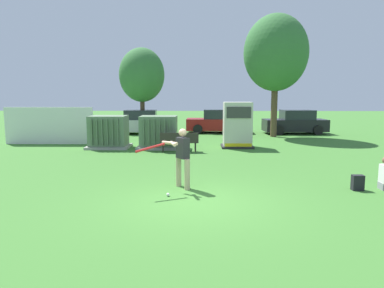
{
  "coord_description": "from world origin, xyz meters",
  "views": [
    {
      "loc": [
        0.1,
        -8.94,
        2.74
      ],
      "look_at": [
        -0.15,
        3.5,
        1.0
      ],
      "focal_mm": 33.98,
      "sensor_mm": 36.0,
      "label": 1
    }
  ],
  "objects_px": {
    "parked_car_right_of_center": "(217,122)",
    "parked_car_rightmost": "(295,123)",
    "parked_car_left_of_center": "(139,123)",
    "sports_ball": "(168,195)",
    "generator_enclosure": "(237,125)",
    "transformer_west": "(109,132)",
    "park_bench": "(179,141)",
    "parked_car_leftmost": "(56,122)",
    "transformer_mid_west": "(159,132)",
    "batter": "(181,155)",
    "backpack": "(357,183)"
  },
  "relations": [
    {
      "from": "transformer_west",
      "to": "park_bench",
      "type": "relative_size",
      "value": 1.15
    },
    {
      "from": "batter",
      "to": "parked_car_rightmost",
      "type": "distance_m",
      "value": 16.2
    },
    {
      "from": "generator_enclosure",
      "to": "parked_car_rightmost",
      "type": "bearing_deg",
      "value": 54.31
    },
    {
      "from": "parked_car_left_of_center",
      "to": "parked_car_right_of_center",
      "type": "relative_size",
      "value": 1.0
    },
    {
      "from": "transformer_mid_west",
      "to": "batter",
      "type": "relative_size",
      "value": 1.21
    },
    {
      "from": "backpack",
      "to": "parked_car_rightmost",
      "type": "xyz_separation_m",
      "value": [
        2.04,
        14.69,
        0.54
      ]
    },
    {
      "from": "generator_enclosure",
      "to": "parked_car_leftmost",
      "type": "height_order",
      "value": "generator_enclosure"
    },
    {
      "from": "transformer_mid_west",
      "to": "generator_enclosure",
      "type": "distance_m",
      "value": 4.0
    },
    {
      "from": "park_bench",
      "to": "sports_ball",
      "type": "height_order",
      "value": "park_bench"
    },
    {
      "from": "transformer_mid_west",
      "to": "parked_car_right_of_center",
      "type": "relative_size",
      "value": 0.49
    },
    {
      "from": "park_bench",
      "to": "parked_car_leftmost",
      "type": "relative_size",
      "value": 0.42
    },
    {
      "from": "transformer_west",
      "to": "generator_enclosure",
      "type": "height_order",
      "value": "generator_enclosure"
    },
    {
      "from": "sports_ball",
      "to": "backpack",
      "type": "distance_m",
      "value": 5.4
    },
    {
      "from": "transformer_west",
      "to": "sports_ball",
      "type": "height_order",
      "value": "transformer_west"
    },
    {
      "from": "parked_car_right_of_center",
      "to": "transformer_west",
      "type": "bearing_deg",
      "value": -128.95
    },
    {
      "from": "parked_car_leftmost",
      "to": "parked_car_rightmost",
      "type": "distance_m",
      "value": 16.55
    },
    {
      "from": "transformer_mid_west",
      "to": "parked_car_rightmost",
      "type": "relative_size",
      "value": 0.49
    },
    {
      "from": "backpack",
      "to": "parked_car_right_of_center",
      "type": "bearing_deg",
      "value": 102.07
    },
    {
      "from": "transformer_mid_west",
      "to": "parked_car_right_of_center",
      "type": "xyz_separation_m",
      "value": [
        3.3,
        7.29,
        -0.04
      ]
    },
    {
      "from": "batter",
      "to": "backpack",
      "type": "distance_m",
      "value": 5.1
    },
    {
      "from": "parked_car_left_of_center",
      "to": "transformer_west",
      "type": "bearing_deg",
      "value": -94.24
    },
    {
      "from": "batter",
      "to": "parked_car_rightmost",
      "type": "height_order",
      "value": "batter"
    },
    {
      "from": "generator_enclosure",
      "to": "backpack",
      "type": "bearing_deg",
      "value": -72.62
    },
    {
      "from": "park_bench",
      "to": "parked_car_right_of_center",
      "type": "height_order",
      "value": "parked_car_right_of_center"
    },
    {
      "from": "transformer_west",
      "to": "backpack",
      "type": "distance_m",
      "value": 12.11
    },
    {
      "from": "batter",
      "to": "parked_car_right_of_center",
      "type": "height_order",
      "value": "batter"
    },
    {
      "from": "batter",
      "to": "transformer_mid_west",
      "type": "bearing_deg",
      "value": 101.01
    },
    {
      "from": "park_bench",
      "to": "parked_car_right_of_center",
      "type": "bearing_deg",
      "value": 75.48
    },
    {
      "from": "batter",
      "to": "parked_car_left_of_center",
      "type": "relative_size",
      "value": 0.41
    },
    {
      "from": "park_bench",
      "to": "backpack",
      "type": "bearing_deg",
      "value": -50.75
    },
    {
      "from": "parked_car_right_of_center",
      "to": "parked_car_rightmost",
      "type": "height_order",
      "value": "same"
    },
    {
      "from": "generator_enclosure",
      "to": "backpack",
      "type": "height_order",
      "value": "generator_enclosure"
    },
    {
      "from": "generator_enclosure",
      "to": "sports_ball",
      "type": "height_order",
      "value": "generator_enclosure"
    },
    {
      "from": "batter",
      "to": "parked_car_leftmost",
      "type": "relative_size",
      "value": 0.4
    },
    {
      "from": "parked_car_rightmost",
      "to": "batter",
      "type": "bearing_deg",
      "value": -115.92
    },
    {
      "from": "park_bench",
      "to": "parked_car_leftmost",
      "type": "height_order",
      "value": "parked_car_leftmost"
    },
    {
      "from": "generator_enclosure",
      "to": "parked_car_rightmost",
      "type": "xyz_separation_m",
      "value": [
        4.63,
        6.44,
        -0.38
      ]
    },
    {
      "from": "transformer_mid_west",
      "to": "generator_enclosure",
      "type": "relative_size",
      "value": 0.91
    },
    {
      "from": "parked_car_left_of_center",
      "to": "batter",
      "type": "bearing_deg",
      "value": -75.98
    },
    {
      "from": "transformer_west",
      "to": "batter",
      "type": "relative_size",
      "value": 1.21
    },
    {
      "from": "sports_ball",
      "to": "parked_car_leftmost",
      "type": "bearing_deg",
      "value": 120.49
    },
    {
      "from": "parked_car_right_of_center",
      "to": "parked_car_left_of_center",
      "type": "bearing_deg",
      "value": -172.08
    },
    {
      "from": "sports_ball",
      "to": "parked_car_left_of_center",
      "type": "xyz_separation_m",
      "value": [
        -3.27,
        15.19,
        0.71
      ]
    },
    {
      "from": "parked_car_leftmost",
      "to": "parked_car_right_of_center",
      "type": "height_order",
      "value": "same"
    },
    {
      "from": "parked_car_left_of_center",
      "to": "sports_ball",
      "type": "bearing_deg",
      "value": -77.87
    },
    {
      "from": "batter",
      "to": "sports_ball",
      "type": "relative_size",
      "value": 19.33
    },
    {
      "from": "batter",
      "to": "parked_car_right_of_center",
      "type": "xyz_separation_m",
      "value": [
        1.79,
        15.08,
        -0.22
      ]
    },
    {
      "from": "batter",
      "to": "sports_ball",
      "type": "height_order",
      "value": "batter"
    },
    {
      "from": "generator_enclosure",
      "to": "backpack",
      "type": "relative_size",
      "value": 5.23
    },
    {
      "from": "parked_car_leftmost",
      "to": "backpack",
      "type": "bearing_deg",
      "value": -45.59
    }
  ]
}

